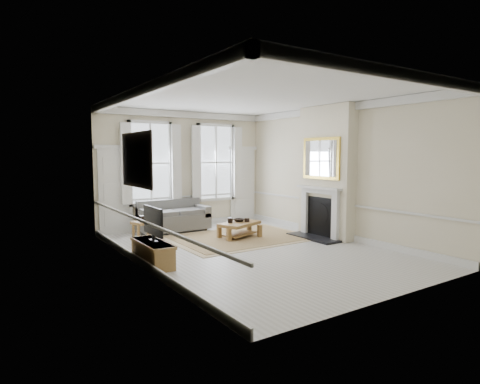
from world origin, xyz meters
TOP-DOWN VIEW (x-y plane):
  - floor at (0.00, 0.00)m, footprint 7.20×7.20m
  - ceiling at (0.00, 0.00)m, footprint 7.20×7.20m
  - back_wall at (0.00, 3.60)m, footprint 5.20×0.00m
  - left_wall at (-2.60, 0.00)m, footprint 0.00×7.20m
  - right_wall at (2.60, 0.00)m, footprint 0.00×7.20m
  - window_left at (-1.05, 3.55)m, footprint 1.26×0.20m
  - window_right at (1.05, 3.55)m, footprint 1.26×0.20m
  - door_left at (-2.05, 3.56)m, footprint 0.90×0.08m
  - door_right at (2.05, 3.56)m, footprint 0.90×0.08m
  - painting at (-2.56, 0.30)m, footprint 0.05×1.66m
  - chimney_breast at (2.43, 0.20)m, footprint 0.35×1.70m
  - hearth at (2.00, 0.20)m, footprint 0.55×1.50m
  - fireplace at (2.20, 0.20)m, footprint 0.21×1.45m
  - mirror at (2.21, 0.20)m, footprint 0.06×1.26m
  - sofa at (-0.59, 3.11)m, footprint 1.89×0.92m
  - side_table at (-1.85, 2.04)m, footprint 0.55×0.55m
  - rug at (0.45, 1.30)m, footprint 3.50×2.60m
  - coffee_table at (0.45, 1.30)m, footprint 1.25×1.00m
  - ceramic_pot_a at (0.20, 1.35)m, footprint 0.13×0.13m
  - ceramic_pot_b at (0.65, 1.25)m, footprint 0.13×0.13m
  - bowl at (0.50, 1.40)m, footprint 0.37×0.37m
  - tv_stand at (-2.34, 0.13)m, footprint 0.41×1.29m
  - tv at (-2.32, 0.13)m, footprint 0.08×0.90m

SIDE VIEW (x-z plane):
  - floor at x=0.00m, z-range 0.00..0.00m
  - rug at x=0.45m, z-range 0.00..0.02m
  - hearth at x=2.00m, z-range 0.00..0.05m
  - tv_stand at x=-2.34m, z-range 0.00..0.46m
  - coffee_table at x=0.45m, z-range 0.13..0.54m
  - sofa at x=-0.59m, z-range -0.07..0.80m
  - side_table at x=-1.85m, z-range 0.16..0.70m
  - bowl at x=0.50m, z-range 0.41..0.48m
  - ceramic_pot_b at x=0.65m, z-range 0.41..0.51m
  - ceramic_pot_a at x=0.20m, z-range 0.41..0.54m
  - fireplace at x=2.20m, z-range 0.07..1.40m
  - tv at x=-2.32m, z-range 0.52..1.20m
  - door_left at x=-2.05m, z-range 0.00..2.30m
  - door_right at x=2.05m, z-range 0.00..2.30m
  - back_wall at x=0.00m, z-range -0.90..4.30m
  - left_wall at x=-2.60m, z-range -1.90..5.30m
  - right_wall at x=2.60m, z-range -1.90..5.30m
  - chimney_breast at x=2.43m, z-range 0.01..3.39m
  - window_left at x=-1.05m, z-range 0.80..3.00m
  - window_right at x=1.05m, z-range 0.80..3.00m
  - painting at x=-2.56m, z-range 1.52..2.58m
  - mirror at x=2.21m, z-range 1.52..2.58m
  - ceiling at x=0.00m, z-range 3.40..3.40m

